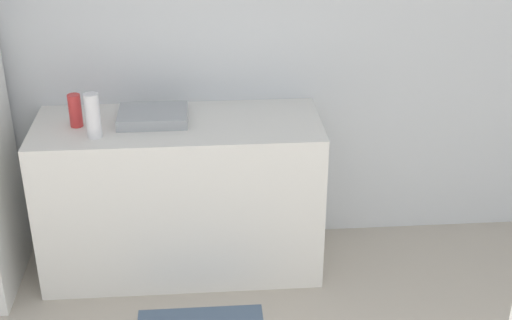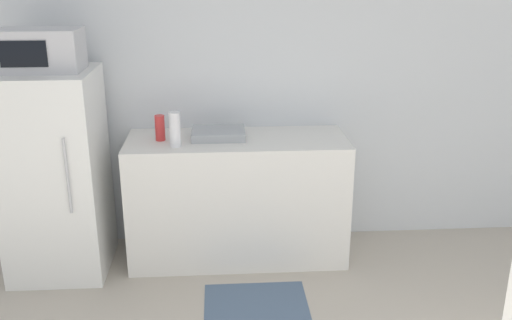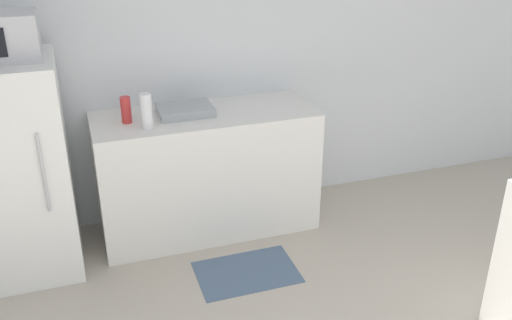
{
  "view_description": "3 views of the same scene",
  "coord_description": "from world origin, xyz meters",
  "px_view_note": "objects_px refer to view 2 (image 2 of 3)",
  "views": [
    {
      "loc": [
        -0.08,
        -0.72,
        2.52
      ],
      "look_at": [
        0.14,
        2.1,
        1.11
      ],
      "focal_mm": 50.0,
      "sensor_mm": 36.0,
      "label": 1
    },
    {
      "loc": [
        -0.37,
        -1.02,
        2.15
      ],
      "look_at": [
        -0.16,
        1.98,
        1.11
      ],
      "focal_mm": 40.0,
      "sensor_mm": 36.0,
      "label": 2
    },
    {
      "loc": [
        -1.12,
        -0.82,
        2.37
      ],
      "look_at": [
        -0.12,
        2.15,
        0.9
      ],
      "focal_mm": 40.0,
      "sensor_mm": 36.0,
      "label": 3
    }
  ],
  "objects_px": {
    "bottle_tall": "(175,129)",
    "microwave": "(40,50)",
    "bottle_short": "(160,128)",
    "refrigerator": "(55,174)"
  },
  "relations": [
    {
      "from": "refrigerator",
      "to": "microwave",
      "type": "distance_m",
      "value": 0.87
    },
    {
      "from": "bottle_tall",
      "to": "bottle_short",
      "type": "bearing_deg",
      "value": 127.65
    },
    {
      "from": "refrigerator",
      "to": "bottle_short",
      "type": "height_order",
      "value": "refrigerator"
    },
    {
      "from": "microwave",
      "to": "bottle_short",
      "type": "relative_size",
      "value": 2.93
    },
    {
      "from": "bottle_tall",
      "to": "microwave",
      "type": "bearing_deg",
      "value": 176.36
    },
    {
      "from": "microwave",
      "to": "bottle_short",
      "type": "distance_m",
      "value": 0.95
    },
    {
      "from": "microwave",
      "to": "bottle_short",
      "type": "xyz_separation_m",
      "value": [
        0.75,
        0.1,
        -0.58
      ]
    },
    {
      "from": "microwave",
      "to": "bottle_tall",
      "type": "xyz_separation_m",
      "value": [
        0.86,
        -0.05,
        -0.54
      ]
    },
    {
      "from": "bottle_short",
      "to": "bottle_tall",
      "type": "bearing_deg",
      "value": -52.35
    },
    {
      "from": "refrigerator",
      "to": "microwave",
      "type": "height_order",
      "value": "microwave"
    }
  ]
}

